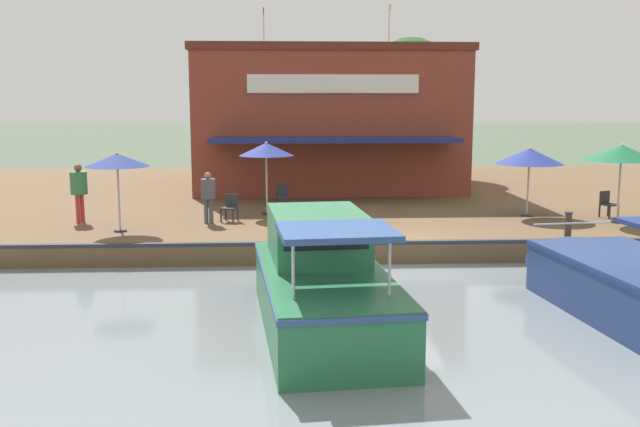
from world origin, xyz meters
TOP-DOWN VIEW (x-y plane):
  - ground_plane at (0.00, 0.00)m, footprint 220.00×220.00m
  - quay_deck at (-11.00, 0.00)m, footprint 22.00×56.00m
  - quay_edge_fender at (-0.10, 0.00)m, footprint 0.20×50.40m
  - waterfront_restaurant at (-13.42, -0.93)m, footprint 10.38×11.13m
  - patio_umbrella_back_row at (-2.34, -7.60)m, footprint 1.83×1.83m
  - patio_umbrella_by_entrance at (-3.07, 7.52)m, footprint 2.26×2.26m
  - patio_umbrella_far_corner at (-4.46, 5.14)m, footprint 2.19×2.19m
  - patio_umbrella_near_quay_edge at (-5.24, -3.41)m, footprint 1.80×1.80m
  - cafe_chair_beside_entrance at (-6.33, -2.89)m, footprint 0.51×0.51m
  - cafe_chair_under_first_umbrella at (-4.10, 7.67)m, footprint 0.58×0.58m
  - cafe_chair_far_corner_seat at (-3.95, -4.53)m, footprint 0.55×0.55m
  - person_near_entrance at (-3.60, -5.17)m, footprint 0.45×0.45m
  - person_at_quay_edge at (-4.03, -9.20)m, footprint 0.52×0.52m
  - motorboat_mid_row at (4.74, 4.18)m, footprint 7.27×3.11m
  - motorboat_distant_upstream at (4.62, -2.16)m, footprint 6.90×2.83m
  - mooring_post at (-0.35, 4.85)m, footprint 0.22×0.22m
  - tree_downstream_bank at (-16.50, 3.21)m, footprint 4.44×4.23m

SIDE VIEW (x-z plane):
  - ground_plane at x=0.00m, z-range 0.00..0.00m
  - quay_deck at x=-11.00m, z-range 0.00..0.60m
  - quay_edge_fender at x=-0.10m, z-range 0.60..0.70m
  - motorboat_mid_row at x=4.74m, z-range -0.37..1.81m
  - motorboat_distant_upstream at x=4.62m, z-range -0.21..1.99m
  - mooring_post at x=-0.35m, z-range 0.61..1.40m
  - cafe_chair_beside_entrance at x=-6.33m, z-range 0.65..1.50m
  - cafe_chair_under_first_umbrella at x=-4.10m, z-range 0.65..1.50m
  - cafe_chair_far_corner_seat at x=-3.95m, z-range 0.65..1.50m
  - person_near_entrance at x=-3.60m, z-range 0.79..2.39m
  - person_at_quay_edge at x=-4.03m, z-range 0.85..2.67m
  - patio_umbrella_far_corner at x=-4.46m, z-range 1.44..3.71m
  - patio_umbrella_back_row at x=-2.34m, z-range 1.52..3.82m
  - patio_umbrella_near_quay_edge at x=-5.24m, z-range 1.55..3.98m
  - patio_umbrella_by_entrance at x=-3.07m, z-range 1.55..4.01m
  - waterfront_restaurant at x=-13.42m, z-range -0.35..7.50m
  - tree_downstream_bank at x=-16.50m, z-range 1.74..8.52m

